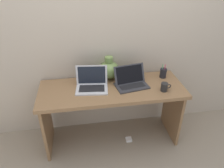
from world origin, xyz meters
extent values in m
plane|color=gray|center=(0.00, 0.00, 0.00)|extent=(6.00, 6.00, 0.00)
cube|color=#BCAD99|center=(0.00, 0.33, 1.20)|extent=(4.40, 0.04, 2.40)
cube|color=olive|center=(0.00, 0.00, 0.72)|extent=(1.57, 0.58, 0.04)
cube|color=olive|center=(-0.75, 0.00, 0.35)|extent=(0.03, 0.49, 0.70)
cube|color=olive|center=(0.75, 0.00, 0.35)|extent=(0.03, 0.49, 0.70)
cube|color=silver|center=(-0.22, 0.00, 0.75)|extent=(0.36, 0.27, 0.01)
cube|color=black|center=(-0.22, 0.00, 0.76)|extent=(0.28, 0.17, 0.00)
cube|color=silver|center=(-0.21, 0.10, 0.87)|extent=(0.34, 0.07, 0.22)
cube|color=black|center=(-0.21, 0.10, 0.87)|extent=(0.30, 0.07, 0.19)
cube|color=#333338|center=(0.22, 0.00, 0.75)|extent=(0.38, 0.28, 0.01)
cube|color=black|center=(0.22, 0.00, 0.76)|extent=(0.30, 0.18, 0.00)
cube|color=#333338|center=(0.21, 0.07, 0.86)|extent=(0.36, 0.15, 0.20)
cube|color=black|center=(0.21, 0.07, 0.86)|extent=(0.31, 0.13, 0.18)
ellipsoid|color=#75934C|center=(0.00, 0.23, 0.84)|extent=(0.24, 0.24, 0.20)
cylinder|color=#75934C|center=(0.00, 0.23, 0.97)|extent=(0.09, 0.09, 0.07)
cylinder|color=black|center=(0.53, -0.14, 0.79)|extent=(0.07, 0.07, 0.09)
torus|color=black|center=(0.58, -0.14, 0.79)|extent=(0.05, 0.01, 0.05)
cylinder|color=black|center=(0.63, 0.14, 0.80)|extent=(0.08, 0.08, 0.11)
cylinder|color=#4CA566|center=(0.61, 0.15, 0.84)|extent=(0.01, 0.03, 0.13)
cylinder|color=#D83359|center=(0.64, 0.13, 0.84)|extent=(0.02, 0.02, 0.14)
cube|color=white|center=(0.20, -0.08, 0.01)|extent=(0.07, 0.07, 0.03)
camera|label=1|loc=(-0.30, -1.94, 1.97)|focal=34.31mm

